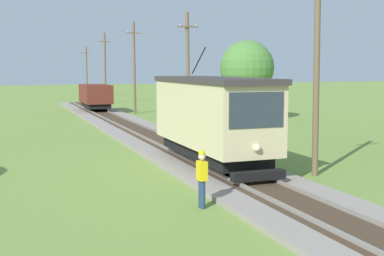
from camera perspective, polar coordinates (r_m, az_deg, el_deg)
The scene contains 9 objects.
red_tram at distance 21.50m, azimuth 2.28°, elevation 1.31°, with size 2.60×8.54×4.79m.
freight_car at distance 49.29m, azimuth -10.68°, elevation 3.51°, with size 2.40×5.20×2.31m.
utility_pole_near_tram at distance 20.50m, azimuth 13.68°, elevation 6.16°, with size 1.40×0.40×7.98m.
utility_pole_mid at distance 33.70m, azimuth -0.46°, elevation 6.34°, with size 1.40×0.59×7.80m.
utility_pole_far at distance 47.65m, azimuth -6.44°, elevation 6.76°, with size 1.40×0.46×8.37m.
utility_pole_distant at distance 61.63m, azimuth -9.66°, elevation 6.64°, with size 1.40×0.34×8.27m.
utility_pole_horizon at distance 75.56m, azimuth -11.65°, elevation 6.19°, with size 1.40×0.26×7.20m.
track_worker at distance 15.45m, azimuth 1.11°, elevation -5.37°, with size 0.24×0.38×1.78m.
tree_horizon at distance 40.88m, azimuth 6.13°, elevation 6.69°, with size 4.28×4.28×6.37m.
Camera 1 is at (-8.21, -1.27, 4.22)m, focal length 47.97 mm.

